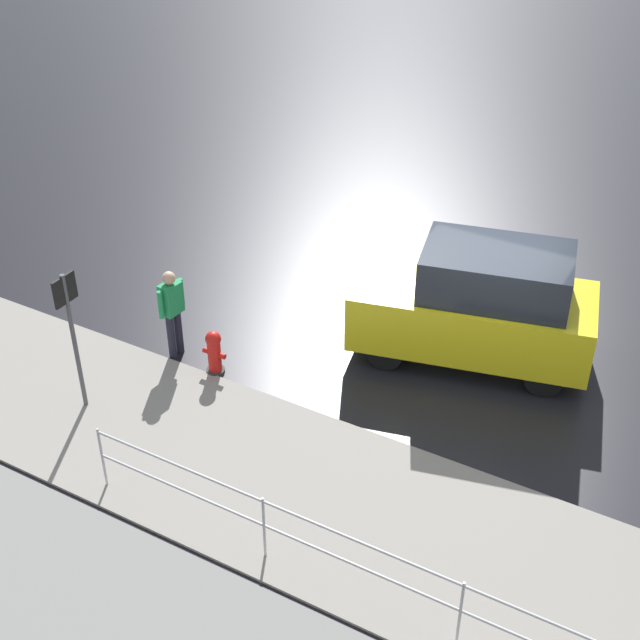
{
  "coord_description": "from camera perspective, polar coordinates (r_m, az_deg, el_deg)",
  "views": [
    {
      "loc": [
        -3.77,
        11.9,
        8.9
      ],
      "look_at": [
        2.1,
        1.46,
        0.9
      ],
      "focal_mm": 50.0,
      "sensor_mm": 36.0,
      "label": 1
    }
  ],
  "objects": [
    {
      "name": "kerb_strip",
      "position": [
        12.34,
        2.33,
        -12.3
      ],
      "size": [
        24.0,
        3.2,
        0.04
      ],
      "primitive_type": "cube",
      "color": "gray",
      "rests_on": "ground"
    },
    {
      "name": "moving_hatchback",
      "position": [
        14.77,
        10.11,
        0.95
      ],
      "size": [
        4.19,
        2.56,
        2.06
      ],
      "color": "yellow",
      "rests_on": "ground"
    },
    {
      "name": "metal_railing",
      "position": [
        10.89,
        2.42,
        -14.91
      ],
      "size": [
        7.93,
        0.04,
        1.05
      ],
      "color": "#B7BABF",
      "rests_on": "ground"
    },
    {
      "name": "sign_post",
      "position": [
        13.63,
        -15.66,
        -0.17
      ],
      "size": [
        0.07,
        0.44,
        2.4
      ],
      "color": "#4C4C51",
      "rests_on": "ground"
    },
    {
      "name": "fire_hydrant",
      "position": [
        14.62,
        -6.78,
        -2.08
      ],
      "size": [
        0.42,
        0.31,
        0.8
      ],
      "color": "red",
      "rests_on": "ground"
    },
    {
      "name": "pedestrian",
      "position": [
        14.82,
        -9.46,
        0.83
      ],
      "size": [
        0.28,
        0.57,
        1.62
      ],
      "color": "#1E8C4C",
      "rests_on": "ground"
    },
    {
      "name": "ground_plane",
      "position": [
        15.33,
        9.58,
        -2.29
      ],
      "size": [
        60.0,
        60.0,
        0.0
      ],
      "primitive_type": "plane",
      "color": "black"
    }
  ]
}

